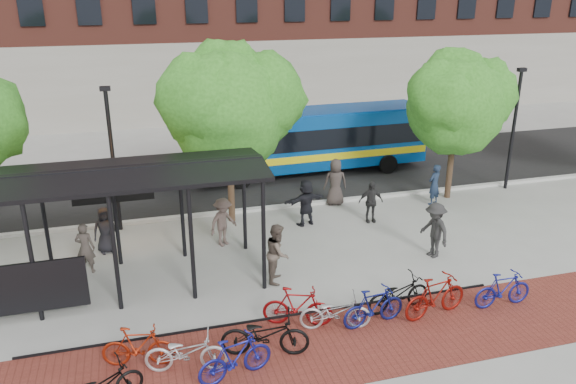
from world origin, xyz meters
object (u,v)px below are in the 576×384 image
object	(u,v)px
bus_shelter	(66,192)
lamp_post_right	(514,126)
bike_2	(186,352)
bike_8	(398,294)
bus	(309,137)
bike_7	(374,307)
lamp_post_left	(113,156)
pedestrian_5	(306,203)
tree_c	(458,99)
bike_5	(298,307)
bike_11	(503,289)
bike_9	(436,296)
pedestrian_9	(434,230)
bike_3	(235,358)
pedestrian_1	(85,248)
pedestrian_3	(223,222)
bike_1	(138,347)
pedestrian_6	(335,182)
bike_4	(265,334)
pedestrian_7	(434,185)
bike_6	(335,312)
pedestrian_0	(105,230)
pedestrian_8	(278,253)

from	to	relation	value
bus_shelter	lamp_post_right	bearing A→B (deg)	13.39
bike_2	bike_8	bearing A→B (deg)	-68.10
lamp_post_right	bus	bearing A→B (deg)	149.98
bus_shelter	bike_7	distance (m)	8.73
lamp_post_left	pedestrian_5	world-z (taller)	lamp_post_left
bus_shelter	tree_c	distance (m)	14.77
bike_5	bike_11	world-z (taller)	bike_5
bus_shelter	bike_9	world-z (taller)	bus_shelter
lamp_post_left	pedestrian_9	size ratio (longest dim) A/B	2.80
pedestrian_9	lamp_post_right	bearing A→B (deg)	117.39
bike_5	bike_11	xyz separation A→B (m)	(5.61, -0.64, -0.03)
bike_7	bike_9	distance (m)	1.73
lamp_post_right	bike_3	distance (m)	16.48
bus	pedestrian_1	world-z (taller)	bus
bike_5	pedestrian_3	size ratio (longest dim) A/B	1.08
bike_1	pedestrian_9	xyz separation A→B (m)	(9.29, 3.15, 0.41)
bike_7	pedestrian_1	bearing A→B (deg)	47.29
lamp_post_right	bike_5	world-z (taller)	lamp_post_right
bike_3	pedestrian_6	size ratio (longest dim) A/B	0.94
bike_1	lamp_post_left	bearing A→B (deg)	16.15
bike_1	pedestrian_3	distance (m)	6.52
bike_7	bike_11	distance (m)	3.74
bike_11	pedestrian_9	distance (m)	3.25
bike_7	bus	bearing A→B (deg)	-18.19
bike_3	bus_shelter	bearing A→B (deg)	21.37
bike_4	pedestrian_7	bearing A→B (deg)	-33.49
pedestrian_1	bike_7	bearing A→B (deg)	162.86
bus_shelter	bike_6	bearing A→B (deg)	-30.94
bike_9	pedestrian_0	size ratio (longest dim) A/B	1.25
pedestrian_1	pedestrian_7	size ratio (longest dim) A/B	0.97
pedestrian_3	pedestrian_5	distance (m)	3.29
bus_shelter	bike_7	xyz separation A→B (m)	(7.39, -3.94, -2.47)
bike_1	bike_8	distance (m)	6.80
bike_2	pedestrian_1	xyz separation A→B (m)	(-2.40, 5.53, 0.31)
bike_3	pedestrian_7	distance (m)	12.67
pedestrian_8	pedestrian_9	size ratio (longest dim) A/B	0.98
bus_shelter	pedestrian_9	world-z (taller)	bus_shelter
pedestrian_5	pedestrian_9	world-z (taller)	pedestrian_9
bike_7	bike_11	xyz separation A→B (m)	(3.73, -0.13, -0.02)
bike_1	bike_2	world-z (taller)	bike_1
pedestrian_0	pedestrian_8	distance (m)	5.96
bus	bike_2	distance (m)	14.75
bus	pedestrian_7	world-z (taller)	bus
bus_shelter	bike_1	size ratio (longest dim) A/B	6.26
bike_9	pedestrian_3	size ratio (longest dim) A/B	1.17
lamp_post_left	lamp_post_right	size ratio (longest dim) A/B	1.00
pedestrian_8	lamp_post_right	bearing A→B (deg)	-45.17
bike_2	pedestrian_0	bearing A→B (deg)	27.11
bus	bike_1	size ratio (longest dim) A/B	6.48
tree_c	pedestrian_6	size ratio (longest dim) A/B	3.15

